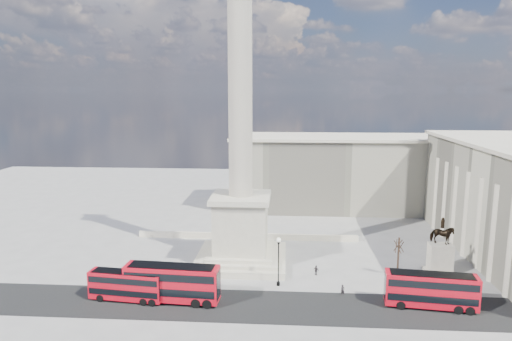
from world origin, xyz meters
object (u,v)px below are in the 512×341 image
object	(u,v)px
victorian_lamp	(279,258)
pedestrian_standing	(460,293)
equestrian_statue	(440,254)
red_bus_c	(431,290)
pedestrian_walking	(343,290)
red_bus_a	(127,285)
pedestrian_crossing	(316,270)
nelsons_column	(241,182)
red_bus_b	(173,283)

from	to	relation	value
victorian_lamp	pedestrian_standing	world-z (taller)	victorian_lamp
victorian_lamp	equestrian_statue	bearing A→B (deg)	13.99
red_bus_c	pedestrian_walking	size ratio (longest dim) A/B	7.30
red_bus_a	red_bus_c	xyz separation A→B (m)	(38.42, 0.55, 0.29)
red_bus_c	equestrian_statue	xyz separation A→B (m)	(4.65, 11.19, 0.64)
pedestrian_walking	pedestrian_standing	xyz separation A→B (m)	(15.02, -0.22, 0.18)
red_bus_a	pedestrian_crossing	xyz separation A→B (m)	(24.82, 9.81, -1.30)
equestrian_statue	pedestrian_standing	world-z (taller)	equestrian_statue
pedestrian_walking	pedestrian_crossing	bearing A→B (deg)	93.17
nelsons_column	pedestrian_walking	world-z (taller)	nelsons_column
equestrian_statue	pedestrian_standing	size ratio (longest dim) A/B	4.51
red_bus_b	pedestrian_standing	distance (m)	37.06
red_bus_c	red_bus_b	bearing A→B (deg)	-172.60
pedestrian_walking	red_bus_b	bearing A→B (deg)	166.61
red_bus_a	pedestrian_standing	xyz separation A→B (m)	(42.90, 3.01, -1.11)
pedestrian_walking	pedestrian_crossing	xyz separation A→B (m)	(-3.06, 6.59, -0.02)
red_bus_a	equestrian_statue	size ratio (longest dim) A/B	1.15
red_bus_c	pedestrian_crossing	xyz separation A→B (m)	(-13.60, 9.26, -1.59)
nelsons_column	red_bus_a	distance (m)	22.49
victorian_lamp	pedestrian_walking	bearing A→B (deg)	-17.04
red_bus_c	pedestrian_standing	xyz separation A→B (m)	(4.48, 2.45, -1.39)
red_bus_a	red_bus_c	bearing A→B (deg)	7.27
red_bus_a	pedestrian_walking	bearing A→B (deg)	13.04
pedestrian_crossing	victorian_lamp	bearing A→B (deg)	71.48
nelsons_column	red_bus_c	distance (m)	30.61
equestrian_statue	pedestrian_standing	xyz separation A→B (m)	(-0.17, -8.74, -2.03)
red_bus_b	red_bus_c	size ratio (longest dim) A/B	1.09
victorian_lamp	pedestrian_crossing	world-z (taller)	victorian_lamp
pedestrian_standing	pedestrian_crossing	distance (m)	19.33
pedestrian_standing	pedestrian_crossing	bearing A→B (deg)	-64.16
red_bus_b	red_bus_c	world-z (taller)	red_bus_b
red_bus_a	equestrian_statue	xyz separation A→B (m)	(43.07, 11.74, 0.93)
victorian_lamp	nelsons_column	bearing A→B (deg)	124.87
red_bus_c	victorian_lamp	distance (m)	19.86
nelsons_column	pedestrian_standing	distance (m)	33.93
equestrian_statue	pedestrian_crossing	distance (m)	18.49
red_bus_a	victorian_lamp	distance (m)	20.31
red_bus_b	pedestrian_crossing	xyz separation A→B (m)	(18.82, 9.81, -1.82)
pedestrian_crossing	red_bus_b	bearing A→B (deg)	62.98
red_bus_c	equestrian_statue	world-z (taller)	equestrian_statue
red_bus_c	nelsons_column	bearing A→B (deg)	157.37
red_bus_c	pedestrian_walking	bearing A→B (deg)	172.22
red_bus_b	nelsons_column	bearing A→B (deg)	66.99
red_bus_b	victorian_lamp	distance (m)	14.65
equestrian_statue	red_bus_b	bearing A→B (deg)	-162.42
red_bus_c	pedestrian_crossing	world-z (taller)	red_bus_c
red_bus_a	red_bus_b	size ratio (longest dim) A/B	0.80
equestrian_statue	nelsons_column	bearing A→B (deg)	174.70
equestrian_statue	red_bus_c	bearing A→B (deg)	-112.58
red_bus_a	pedestrian_crossing	distance (m)	26.72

